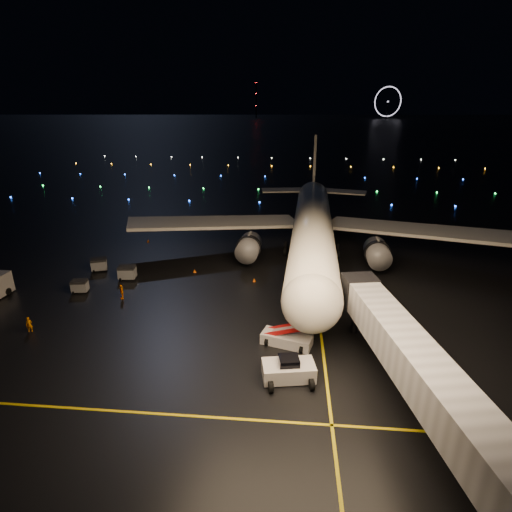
% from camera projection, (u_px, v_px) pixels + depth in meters
% --- Properties ---
extents(ground, '(2000.00, 2000.00, 0.00)m').
position_uv_depth(ground, '(282.00, 135.00, 319.58)').
color(ground, black).
rests_on(ground, ground).
extents(lane_centre, '(0.25, 80.00, 0.02)m').
position_uv_depth(lane_centre, '(315.00, 285.00, 53.12)').
color(lane_centre, '#D2BB08').
rests_on(lane_centre, ground).
extents(lane_cross, '(60.00, 0.25, 0.02)m').
position_uv_depth(lane_cross, '(113.00, 411.00, 31.24)').
color(lane_cross, '#D2BB08').
rests_on(lane_cross, ground).
extents(airliner, '(61.40, 58.60, 16.68)m').
position_uv_depth(airliner, '(314.00, 202.00, 62.17)').
color(airliner, white).
rests_on(airliner, ground).
extents(pushback_tug, '(4.86, 3.12, 2.15)m').
position_uv_depth(pushback_tug, '(289.00, 368.00, 34.59)').
color(pushback_tug, beige).
rests_on(pushback_tug, ground).
extents(belt_loader, '(7.58, 3.99, 3.55)m').
position_uv_depth(belt_loader, '(287.00, 329.00, 39.35)').
color(belt_loader, beige).
rests_on(belt_loader, ground).
extents(crew_a, '(0.72, 0.60, 1.69)m').
position_uv_depth(crew_a, '(29.00, 325.00, 41.88)').
color(crew_a, '#FF7D00').
rests_on(crew_a, ground).
extents(crew_c, '(0.86, 1.20, 1.89)m').
position_uv_depth(crew_c, '(122.00, 292.00, 49.06)').
color(crew_c, '#FF7D00').
rests_on(crew_c, ground).
extents(safety_cone_0, '(0.48, 0.48, 0.48)m').
position_uv_depth(safety_cone_0, '(254.00, 280.00, 54.02)').
color(safety_cone_0, '#EB5706').
rests_on(safety_cone_0, ground).
extents(safety_cone_1, '(0.57, 0.57, 0.50)m').
position_uv_depth(safety_cone_1, '(242.00, 257.00, 62.15)').
color(safety_cone_1, '#EB5706').
rests_on(safety_cone_1, ground).
extents(safety_cone_2, '(0.56, 0.56, 0.50)m').
position_uv_depth(safety_cone_2, '(195.00, 271.00, 57.02)').
color(safety_cone_2, '#EB5706').
rests_on(safety_cone_2, ground).
extents(safety_cone_3, '(0.58, 0.58, 0.51)m').
position_uv_depth(safety_cone_3, '(148.00, 241.00, 69.64)').
color(safety_cone_3, '#EB5706').
rests_on(safety_cone_3, ground).
extents(ferris_wheel, '(49.33, 16.80, 52.00)m').
position_uv_depth(ferris_wheel, '(388.00, 103.00, 687.53)').
color(ferris_wheel, black).
rests_on(ferris_wheel, ground).
extents(radio_mast, '(1.80, 1.80, 64.00)m').
position_uv_depth(radio_mast, '(256.00, 99.00, 723.03)').
color(radio_mast, black).
rests_on(radio_mast, ground).
extents(taxiway_lights, '(164.00, 92.00, 0.36)m').
position_uv_depth(taxiway_lights, '(267.00, 173.00, 138.81)').
color(taxiway_lights, black).
rests_on(taxiway_lights, ground).
extents(baggage_cart_0, '(2.36, 1.76, 1.88)m').
position_uv_depth(baggage_cart_0, '(127.00, 273.00, 54.62)').
color(baggage_cart_0, gray).
rests_on(baggage_cart_0, ground).
extents(baggage_cart_1, '(2.54, 2.19, 1.81)m').
position_uv_depth(baggage_cart_1, '(99.00, 265.00, 57.47)').
color(baggage_cart_1, gray).
rests_on(baggage_cart_1, ground).
extents(baggage_cart_2, '(2.08, 1.61, 1.62)m').
position_uv_depth(baggage_cart_2, '(80.00, 286.00, 50.84)').
color(baggage_cart_2, gray).
rests_on(baggage_cart_2, ground).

